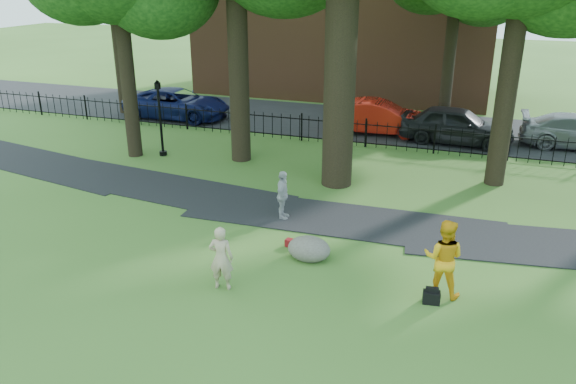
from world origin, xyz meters
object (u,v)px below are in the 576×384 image
at_px(man, 444,258).
at_px(boulder, 309,247).
at_px(lamppost, 160,119).
at_px(red_sedan, 378,117).
at_px(woman, 221,258).

distance_m(man, boulder, 3.67).
relative_size(lamppost, red_sedan, 0.66).
bearing_deg(woman, lamppost, -61.19).
bearing_deg(boulder, lamppost, 142.01).
xyz_separation_m(boulder, red_sedan, (-0.69, 13.26, 0.46)).
height_order(man, red_sedan, man).
xyz_separation_m(woman, boulder, (1.57, 2.18, -0.49)).
bearing_deg(man, boulder, -7.02).
height_order(boulder, red_sedan, red_sedan).
relative_size(man, boulder, 1.65).
distance_m(boulder, lamppost, 11.07).
bearing_deg(lamppost, man, -41.53).
bearing_deg(man, lamppost, -27.70).
height_order(woman, lamppost, lamppost).
height_order(boulder, lamppost, lamppost).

